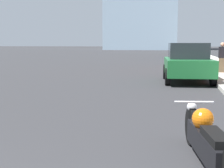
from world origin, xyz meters
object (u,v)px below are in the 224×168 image
parked_car_blue (182,51)px  pedestrian (222,57)px  parked_car_yellow (180,49)px  motorcycle (207,141)px  parked_car_green (187,63)px  parked_car_silver (183,54)px  parked_car_white (179,48)px

parked_car_blue → pedestrian: same height
parked_car_yellow → motorcycle: bearing=-95.7°
parked_car_yellow → pedestrian: parked_car_yellow is taller
parked_car_green → parked_car_blue: size_ratio=0.88×
motorcycle → parked_car_yellow: (0.04, 44.70, 0.51)m
parked_car_yellow → parked_car_green: bearing=-95.7°
motorcycle → parked_car_silver: (0.09, 22.64, 0.45)m
motorcycle → pedestrian: bearing=72.4°
parked_car_yellow → pedestrian: (1.87, -31.47, 0.07)m
parked_car_green → parked_car_silver: size_ratio=0.91×
parked_car_green → pedestrian: (1.89, 3.52, 0.11)m
parked_car_white → parked_car_silver: bearing=-95.6°
parked_car_yellow → parked_car_blue: bearing=-95.5°
parked_car_yellow → pedestrian: 31.53m
parked_car_green → parked_car_blue: parked_car_blue is taller
parked_car_white → pedestrian: size_ratio=2.94×
parked_car_green → parked_car_white: bearing=85.8°
parked_car_white → parked_car_yellow: bearing=-95.3°
parked_car_green → parked_car_white: (-0.10, 45.83, 0.03)m
parked_car_silver → parked_car_blue: (-0.02, 11.22, 0.04)m
parked_car_green → parked_car_yellow: (0.02, 34.99, 0.04)m
parked_car_green → parked_car_white: size_ratio=0.84×
parked_car_white → parked_car_blue: bearing=-95.5°
parked_car_silver → parked_car_blue: 11.22m
parked_car_yellow → parked_car_white: bearing=85.0°
parked_car_green → pedestrian: bearing=57.4°
motorcycle → parked_car_blue: 33.86m
parked_car_green → parked_car_blue: bearing=85.5°
parked_car_silver → pedestrian: size_ratio=2.71×
parked_car_green → motorcycle: bearing=-94.5°
motorcycle → pedestrian: pedestrian is taller
parked_car_blue → motorcycle: bearing=-89.2°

